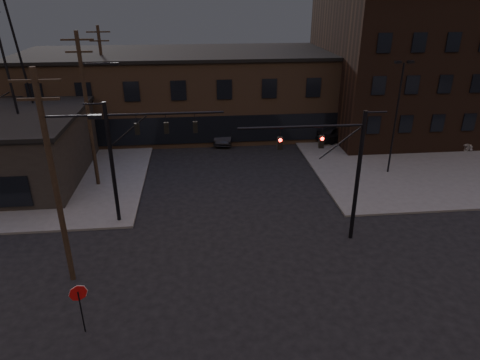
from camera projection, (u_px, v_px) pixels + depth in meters
The scene contains 15 objects.
ground at pixel (256, 291), 21.68m from camera, with size 140.00×140.00×0.00m, color black.
sidewalk_ne at pixel (439, 139), 43.72m from camera, with size 30.00×30.00×0.15m, color #474744.
building_row at pixel (221, 92), 45.51m from camera, with size 40.00×12.00×8.00m, color #4D3929.
building_right at pixel (432, 63), 44.54m from camera, with size 22.00×16.00×14.00m, color black.
traffic_signal_near at pixel (340, 164), 24.27m from camera, with size 7.12×0.24×8.00m.
traffic_signal_far at pixel (131, 149), 26.28m from camera, with size 7.12×0.24×8.00m.
stop_sign at pixel (79, 298), 18.38m from camera, with size 0.72×0.33×2.48m.
utility_pole_near at pixel (55, 177), 20.23m from camera, with size 3.70×0.28×11.00m.
utility_pole_mid at pixel (88, 109), 30.94m from camera, with size 3.70×0.28×11.50m.
utility_pole_far at pixel (105, 81), 41.88m from camera, with size 2.20×0.28×11.00m.
lot_light_a at pixel (397, 108), 33.39m from camera, with size 1.50×0.28×9.14m.
lot_light_b at pixel (437, 93), 38.50m from camera, with size 1.50×0.28×9.14m.
parked_car_lot_a at pixel (338, 132), 42.70m from camera, with size 1.99×4.95×1.69m, color black.
parked_car_lot_b at pixel (448, 141), 40.76m from camera, with size 1.84×4.54×1.32m, color silver.
car_crossing at pixel (225, 134), 42.77m from camera, with size 1.65×4.73×1.56m, color black.
Camera 1 is at (-2.62, -17.34, 13.96)m, focal length 32.00 mm.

